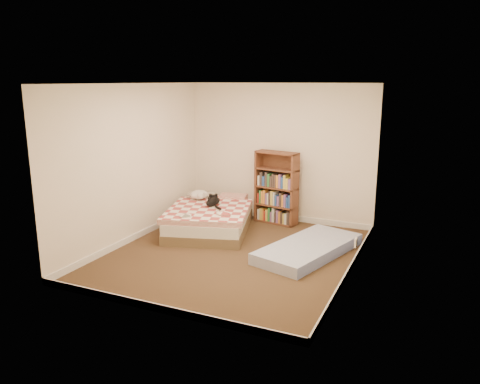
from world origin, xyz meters
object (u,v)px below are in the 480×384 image
at_px(bed, 211,218).
at_px(bookshelf, 277,196).
at_px(black_cat, 214,201).
at_px(white_dog, 199,195).
at_px(floor_mattress, 309,248).

distance_m(bed, bookshelf, 1.29).
bearing_deg(black_cat, white_dog, 127.17).
bearing_deg(black_cat, floor_mattress, -38.31).
bearing_deg(bookshelf, floor_mattress, -42.46).
relative_size(bed, bookshelf, 1.60).
bearing_deg(black_cat, bookshelf, 19.96).
height_order(black_cat, white_dog, white_dog).
xyz_separation_m(bookshelf, white_dog, (-1.29, -0.56, 0.02)).
bearing_deg(floor_mattress, bookshelf, 143.57).
distance_m(bookshelf, black_cat, 1.18).
height_order(floor_mattress, black_cat, black_cat).
bearing_deg(bed, white_dog, 124.74).
xyz_separation_m(bookshelf, black_cat, (-0.86, -0.81, 0.00)).
relative_size(black_cat, white_dog, 1.90).
bearing_deg(white_dog, black_cat, -26.82).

